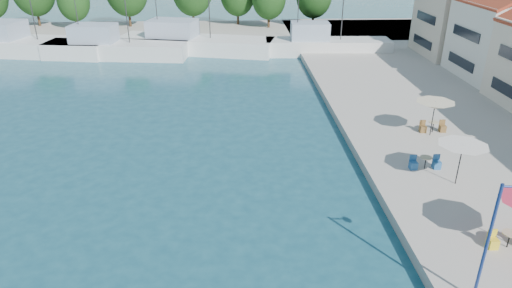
{
  "coord_description": "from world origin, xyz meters",
  "views": [
    {
      "loc": [
        -1.62,
        -0.05,
        13.2
      ],
      "look_at": [
        -0.44,
        26.0,
        1.2
      ],
      "focal_mm": 32.0,
      "sensor_mm": 36.0,
      "label": 1
    }
  ],
  "objects_px": {
    "umbrella_white": "(462,149)",
    "street_lamp": "(502,222)",
    "trawler_04": "(325,46)",
    "umbrella_cream": "(435,105)",
    "trawler_03": "(192,43)",
    "trawler_01": "(18,45)",
    "trawler_02": "(113,48)"
  },
  "relations": [
    {
      "from": "trawler_01",
      "to": "trawler_02",
      "type": "relative_size",
      "value": 1.32
    },
    {
      "from": "trawler_04",
      "to": "trawler_03",
      "type": "bearing_deg",
      "value": 175.28
    },
    {
      "from": "street_lamp",
      "to": "umbrella_white",
      "type": "bearing_deg",
      "value": 77.24
    },
    {
      "from": "trawler_01",
      "to": "street_lamp",
      "type": "bearing_deg",
      "value": -40.27
    },
    {
      "from": "trawler_01",
      "to": "trawler_04",
      "type": "xyz_separation_m",
      "value": [
        37.08,
        -2.12,
        0.0
      ]
    },
    {
      "from": "umbrella_cream",
      "to": "street_lamp",
      "type": "height_order",
      "value": "street_lamp"
    },
    {
      "from": "trawler_01",
      "to": "trawler_04",
      "type": "height_order",
      "value": "same"
    },
    {
      "from": "trawler_04",
      "to": "street_lamp",
      "type": "bearing_deg",
      "value": -89.58
    },
    {
      "from": "trawler_02",
      "to": "umbrella_white",
      "type": "bearing_deg",
      "value": -44.33
    },
    {
      "from": "trawler_04",
      "to": "umbrella_cream",
      "type": "bearing_deg",
      "value": -81.74
    },
    {
      "from": "trawler_02",
      "to": "umbrella_white",
      "type": "relative_size",
      "value": 6.26
    },
    {
      "from": "trawler_01",
      "to": "trawler_02",
      "type": "bearing_deg",
      "value": -1.37
    },
    {
      "from": "trawler_02",
      "to": "trawler_01",
      "type": "bearing_deg",
      "value": 174.51
    },
    {
      "from": "umbrella_cream",
      "to": "street_lamp",
      "type": "relative_size",
      "value": 0.52
    },
    {
      "from": "street_lamp",
      "to": "trawler_01",
      "type": "bearing_deg",
      "value": 134.91
    },
    {
      "from": "trawler_04",
      "to": "umbrella_cream",
      "type": "height_order",
      "value": "trawler_04"
    },
    {
      "from": "trawler_03",
      "to": "umbrella_cream",
      "type": "bearing_deg",
      "value": -42.53
    },
    {
      "from": "trawler_02",
      "to": "trawler_03",
      "type": "xyz_separation_m",
      "value": [
        9.02,
        2.44,
        -0.0
      ]
    },
    {
      "from": "umbrella_white",
      "to": "umbrella_cream",
      "type": "xyz_separation_m",
      "value": [
        1.24,
        6.71,
        0.05
      ]
    },
    {
      "from": "street_lamp",
      "to": "trawler_04",
      "type": "bearing_deg",
      "value": 93.54
    },
    {
      "from": "trawler_01",
      "to": "umbrella_white",
      "type": "bearing_deg",
      "value": -31.68
    },
    {
      "from": "trawler_02",
      "to": "trawler_03",
      "type": "relative_size",
      "value": 0.86
    },
    {
      "from": "trawler_03",
      "to": "umbrella_white",
      "type": "distance_m",
      "value": 38.9
    },
    {
      "from": "umbrella_cream",
      "to": "trawler_03",
      "type": "bearing_deg",
      "value": 123.67
    },
    {
      "from": "trawler_02",
      "to": "trawler_04",
      "type": "relative_size",
      "value": 1.13
    },
    {
      "from": "trawler_02",
      "to": "umbrella_cream",
      "type": "xyz_separation_m",
      "value": [
        27.69,
        -25.59,
        1.71
      ]
    },
    {
      "from": "trawler_03",
      "to": "trawler_04",
      "type": "xyz_separation_m",
      "value": [
        16.06,
        -2.04,
        0.0
      ]
    },
    {
      "from": "trawler_03",
      "to": "umbrella_cream",
      "type": "relative_size",
      "value": 7.52
    },
    {
      "from": "trawler_02",
      "to": "umbrella_cream",
      "type": "height_order",
      "value": "trawler_02"
    },
    {
      "from": "umbrella_white",
      "to": "street_lamp",
      "type": "distance_m",
      "value": 9.27
    },
    {
      "from": "umbrella_white",
      "to": "trawler_03",
      "type": "bearing_deg",
      "value": 116.65
    },
    {
      "from": "umbrella_white",
      "to": "street_lamp",
      "type": "relative_size",
      "value": 0.54
    }
  ]
}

